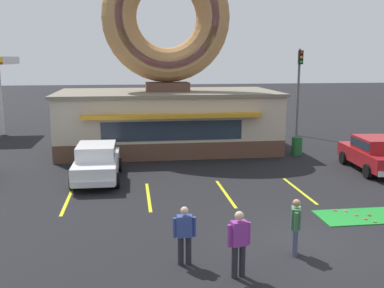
% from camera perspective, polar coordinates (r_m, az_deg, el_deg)
% --- Properties ---
extents(ground_plane, '(160.00, 160.00, 0.00)m').
position_cam_1_polar(ground_plane, '(13.56, 14.59, -12.03)').
color(ground_plane, black).
extents(donut_shop_building, '(12.30, 6.75, 10.96)m').
position_cam_1_polar(donut_shop_building, '(25.58, -3.16, 7.57)').
color(donut_shop_building, brown).
rests_on(donut_shop_building, ground).
extents(putting_mat, '(3.55, 1.52, 0.03)m').
position_cam_1_polar(putting_mat, '(16.30, 21.76, -8.47)').
color(putting_mat, '#1E842D').
rests_on(putting_mat, ground).
extents(mini_donut_near_left, '(0.13, 0.13, 0.04)m').
position_cam_1_polar(mini_donut_near_left, '(16.38, 18.90, -8.07)').
color(mini_donut_near_left, '#D8667F').
rests_on(mini_donut_near_left, putting_mat).
extents(mini_donut_near_right, '(0.13, 0.13, 0.04)m').
position_cam_1_polar(mini_donut_near_right, '(15.84, 21.15, -8.86)').
color(mini_donut_near_right, '#A5724C').
rests_on(mini_donut_near_right, putting_mat).
extents(mini_donut_mid_right, '(0.13, 0.13, 0.04)m').
position_cam_1_polar(mini_donut_mid_right, '(16.25, 21.59, -8.40)').
color(mini_donut_mid_right, brown).
rests_on(mini_donut_mid_right, putting_mat).
extents(mini_donut_far_left, '(0.13, 0.13, 0.04)m').
position_cam_1_polar(mini_donut_far_left, '(16.11, 20.14, -8.47)').
color(mini_donut_far_left, '#A5724C').
rests_on(mini_donut_far_left, putting_mat).
extents(mini_donut_far_right, '(0.13, 0.13, 0.04)m').
position_cam_1_polar(mini_donut_far_right, '(16.36, 17.69, -8.01)').
color(mini_donut_far_right, '#A5724C').
rests_on(mini_donut_far_right, putting_mat).
extents(mini_donut_extra, '(0.13, 0.13, 0.04)m').
position_cam_1_polar(mini_donut_extra, '(15.71, 22.19, -9.10)').
color(mini_donut_extra, '#A5724C').
rests_on(mini_donut_extra, putting_mat).
extents(golf_ball, '(0.04, 0.04, 0.04)m').
position_cam_1_polar(golf_ball, '(16.14, 18.87, -8.33)').
color(golf_ball, white).
rests_on(golf_ball, putting_mat).
extents(car_white, '(2.02, 4.58, 1.60)m').
position_cam_1_polar(car_white, '(19.70, -11.98, -2.07)').
color(car_white, silver).
rests_on(car_white, ground).
extents(car_red, '(2.23, 4.67, 1.60)m').
position_cam_1_polar(car_red, '(22.55, 22.16, -1.01)').
color(car_red, maroon).
rests_on(car_red, ground).
extents(pedestrian_blue_sweater_man, '(0.59, 0.31, 1.66)m').
position_cam_1_polar(pedestrian_blue_sweater_man, '(10.96, 5.97, -12.15)').
color(pedestrian_blue_sweater_man, '#232328').
rests_on(pedestrian_blue_sweater_man, ground).
extents(pedestrian_hooded_kid, '(0.35, 0.57, 1.55)m').
position_cam_1_polar(pedestrian_hooded_kid, '(12.41, 13.01, -9.93)').
color(pedestrian_hooded_kid, '#474C66').
rests_on(pedestrian_hooded_kid, ground).
extents(pedestrian_leather_jacket_man, '(0.60, 0.24, 1.54)m').
position_cam_1_polar(pedestrian_leather_jacket_man, '(11.56, -0.95, -11.25)').
color(pedestrian_leather_jacket_man, '#232328').
rests_on(pedestrian_leather_jacket_man, ground).
extents(trash_bin, '(0.57, 0.57, 0.97)m').
position_cam_1_polar(trash_bin, '(25.08, 13.17, -0.24)').
color(trash_bin, '#1E662D').
rests_on(trash_bin, ground).
extents(traffic_light_pole, '(0.28, 0.47, 5.80)m').
position_cam_1_polar(traffic_light_pole, '(31.03, 13.43, 7.81)').
color(traffic_light_pole, '#595B60').
rests_on(traffic_light_pole, ground).
extents(parking_stripe_far_left, '(0.12, 3.60, 0.01)m').
position_cam_1_polar(parking_stripe_far_left, '(17.47, -15.50, -6.84)').
color(parking_stripe_far_left, yellow).
rests_on(parking_stripe_far_left, ground).
extents(parking_stripe_left, '(0.12, 3.60, 0.01)m').
position_cam_1_polar(parking_stripe_left, '(17.31, -5.55, -6.65)').
color(parking_stripe_left, yellow).
rests_on(parking_stripe_left, ground).
extents(parking_stripe_mid_left, '(0.12, 3.60, 0.01)m').
position_cam_1_polar(parking_stripe_mid_left, '(17.67, 4.27, -6.26)').
color(parking_stripe_mid_left, yellow).
rests_on(parking_stripe_mid_left, ground).
extents(parking_stripe_centre, '(0.12, 3.60, 0.01)m').
position_cam_1_polar(parking_stripe_centre, '(18.52, 13.43, -5.74)').
color(parking_stripe_centre, yellow).
rests_on(parking_stripe_centre, ground).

